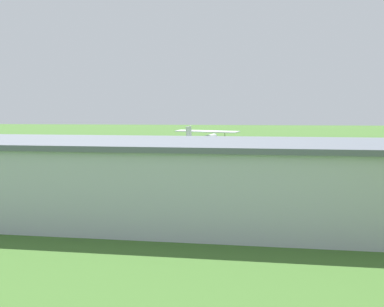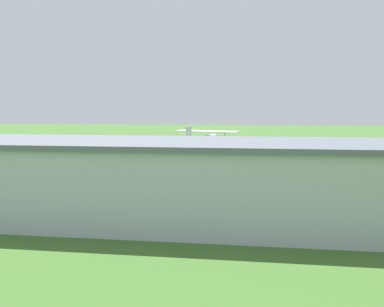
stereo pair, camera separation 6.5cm
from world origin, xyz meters
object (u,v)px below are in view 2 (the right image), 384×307
(person_near_hangar_door, at_px, (32,175))
(person_watching_takeoff, at_px, (342,185))
(biplane, at_px, (203,139))
(hangar, at_px, (155,180))
(person_at_fence_line, at_px, (70,179))

(person_near_hangar_door, bearing_deg, person_watching_takeoff, 176.49)
(biplane, bearing_deg, person_near_hangar_door, 51.37)
(biplane, bearing_deg, person_watching_takeoff, 126.64)
(hangar, xyz_separation_m, biplane, (1.29, -35.01, 0.93))
(person_near_hangar_door, height_order, person_watching_takeoff, person_near_hangar_door)
(hangar, xyz_separation_m, person_near_hangar_door, (16.40, -16.10, -1.84))
(hangar, distance_m, biplane, 35.04)
(person_watching_takeoff, relative_size, person_at_fence_line, 0.94)
(person_near_hangar_door, xyz_separation_m, person_watching_takeoff, (-30.57, 1.88, -0.13))
(person_watching_takeoff, height_order, person_at_fence_line, person_at_fence_line)
(hangar, bearing_deg, person_near_hangar_door, -44.46)
(biplane, xyz_separation_m, person_near_hangar_door, (15.11, 18.91, -2.77))
(person_near_hangar_door, distance_m, person_at_fence_line, 5.09)
(biplane, bearing_deg, person_at_fence_line, 63.44)
(hangar, bearing_deg, person_watching_takeoff, -134.91)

